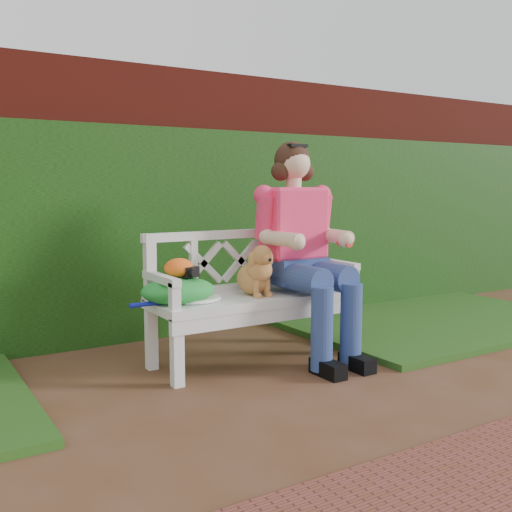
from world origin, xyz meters
TOP-DOWN VIEW (x-y plane):
  - ground at (0.00, 0.00)m, footprint 60.00×60.00m
  - brick_wall at (0.00, 1.90)m, footprint 10.00×0.30m
  - ivy_hedge at (0.00, 1.68)m, footprint 10.00×0.18m
  - grass_right at (2.40, 0.90)m, footprint 2.60×2.00m
  - garden_bench at (0.42, 0.64)m, footprint 1.59×0.62m
  - seated_woman at (0.76, 0.62)m, footprint 0.95×1.08m
  - dog at (0.40, 0.62)m, footprint 0.34×0.39m
  - tennis_racket at (-0.08, 0.64)m, footprint 0.71×0.53m
  - green_bag at (-0.17, 0.66)m, footprint 0.52×0.42m
  - camera_item at (-0.10, 0.62)m, footprint 0.11×0.09m
  - baseball_glove at (-0.16, 0.66)m, footprint 0.20×0.15m

SIDE VIEW (x-z plane):
  - ground at x=0.00m, z-range 0.00..0.00m
  - grass_right at x=2.40m, z-range 0.00..0.05m
  - garden_bench at x=0.42m, z-range 0.00..0.48m
  - tennis_racket at x=-0.08m, z-range 0.48..0.51m
  - green_bag at x=-0.17m, z-range 0.48..0.65m
  - dog at x=0.40m, z-range 0.48..0.84m
  - camera_item at x=-0.10m, z-range 0.65..0.72m
  - baseball_glove at x=-0.16m, z-range 0.65..0.77m
  - seated_woman at x=0.76m, z-range 0.00..1.60m
  - ivy_hedge at x=0.00m, z-range 0.00..1.70m
  - brick_wall at x=0.00m, z-range 0.00..2.20m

